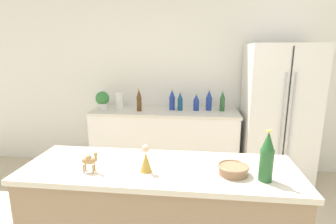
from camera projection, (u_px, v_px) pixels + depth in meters
wall_back at (186, 83)px, 3.82m from camera, size 8.00×0.06×2.55m
back_counter at (165, 142)px, 3.71m from camera, size 2.01×0.63×0.93m
refrigerator at (277, 116)px, 3.36m from camera, size 0.82×0.76×1.82m
potted_plant at (103, 100)px, 3.64m from camera, size 0.19×0.19×0.25m
paper_towel_roll at (119, 101)px, 3.68m from camera, size 0.11×0.11×0.23m
back_bottle_0 at (172, 100)px, 3.62m from camera, size 0.08×0.08×0.29m
back_bottle_1 at (196, 103)px, 3.58m from camera, size 0.08×0.08×0.23m
back_bottle_2 at (180, 101)px, 3.58m from camera, size 0.07×0.07×0.26m
back_bottle_3 at (139, 100)px, 3.54m from camera, size 0.07×0.07×0.31m
back_bottle_4 at (209, 100)px, 3.59m from camera, size 0.08×0.08×0.29m
back_bottle_5 at (222, 101)px, 3.54m from camera, size 0.07×0.07×0.28m
wine_bottle at (267, 157)px, 1.48m from camera, size 0.08×0.08×0.30m
fruit_bowl at (233, 169)px, 1.58m from camera, size 0.19×0.19×0.06m
camel_figurine at (89, 160)px, 1.60m from camera, size 0.11×0.05×0.13m
wise_man_figurine_blue at (146, 160)px, 1.61m from camera, size 0.07×0.07×0.17m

